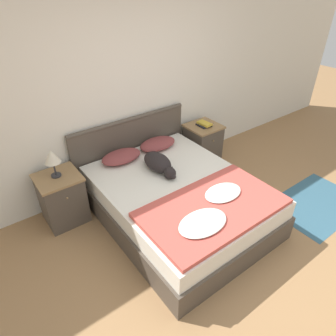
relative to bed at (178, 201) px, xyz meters
name	(u,v)px	position (x,y,z in m)	size (l,w,h in m)	color
ground_plane	(248,266)	(0.13, -1.00, -0.26)	(16.00, 16.00, 0.00)	#997047
wall_back	(133,90)	(0.13, 1.13, 1.02)	(9.00, 0.06, 2.55)	silver
bed	(178,201)	(0.00, 0.00, 0.00)	(1.63, 2.06, 0.52)	#4C4238
headboard	(131,148)	(0.00, 1.05, 0.24)	(1.71, 0.06, 0.96)	#4C4238
nightstand_left	(62,198)	(-1.10, 0.80, 0.06)	(0.48, 0.47, 0.63)	#4C4238
nightstand_right	(202,144)	(1.10, 0.80, 0.06)	(0.48, 0.47, 0.63)	#4C4238
pillow_left	(121,157)	(-0.28, 0.82, 0.33)	(0.53, 0.33, 0.12)	brown
pillow_right	(158,144)	(0.28, 0.82, 0.33)	(0.53, 0.33, 0.12)	brown
quilt	(213,208)	(-0.01, -0.57, 0.29)	(1.48, 0.84, 0.08)	#BC4C42
dog	(159,163)	(-0.02, 0.36, 0.36)	(0.26, 0.63, 0.20)	black
book_stack	(204,124)	(1.10, 0.79, 0.39)	(0.17, 0.22, 0.05)	#232328
table_lamp	(52,158)	(-1.10, 0.82, 0.61)	(0.18, 0.18, 0.33)	#2D2D33
rug	(316,204)	(1.61, -0.88, -0.25)	(1.23, 0.82, 0.00)	#335B70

